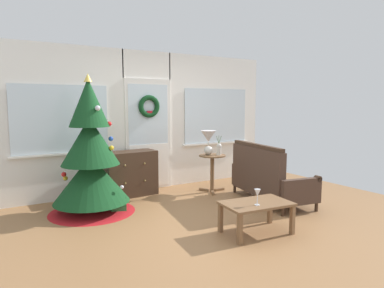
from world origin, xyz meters
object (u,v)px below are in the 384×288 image
at_px(table_lamp, 208,139).
at_px(gift_box, 117,204).
at_px(wine_glass, 257,193).
at_px(christmas_tree, 91,161).
at_px(dresser_cabinet, 130,173).
at_px(flower_vase, 219,148).
at_px(coffee_table, 256,207).
at_px(side_table, 212,166).
at_px(settee_sofa, 266,179).

height_order(table_lamp, gift_box, table_lamp).
bearing_deg(wine_glass, christmas_tree, 126.46).
xyz_separation_m(christmas_tree, dresser_cabinet, (0.82, 0.60, -0.38)).
distance_m(wine_glass, gift_box, 2.16).
relative_size(flower_vase, coffee_table, 0.39).
xyz_separation_m(christmas_tree, flower_vase, (2.29, 0.00, 0.03)).
relative_size(wine_glass, gift_box, 0.87).
bearing_deg(coffee_table, dresser_cabinet, 105.89).
relative_size(christmas_tree, side_table, 2.98).
height_order(dresser_cabinet, flower_vase, flower_vase).
bearing_deg(christmas_tree, wine_glass, -53.54).
bearing_deg(coffee_table, flower_vase, 67.87).
height_order(settee_sofa, coffee_table, settee_sofa).
bearing_deg(settee_sofa, table_lamp, 114.54).
bearing_deg(side_table, christmas_tree, -178.36).
bearing_deg(flower_vase, gift_box, -174.78).
bearing_deg(wine_glass, side_table, 70.13).
relative_size(settee_sofa, flower_vase, 4.66).
bearing_deg(side_table, dresser_cabinet, 158.64).
relative_size(christmas_tree, coffee_table, 2.27).
bearing_deg(gift_box, table_lamp, 8.78).
distance_m(christmas_tree, table_lamp, 2.14).
relative_size(christmas_tree, settee_sofa, 1.24).
bearing_deg(settee_sofa, side_table, 112.48).
relative_size(table_lamp, gift_box, 1.96).
bearing_deg(christmas_tree, settee_sofa, -19.41).
bearing_deg(flower_vase, coffee_table, -112.13).
bearing_deg(table_lamp, christmas_tree, -177.23).
relative_size(dresser_cabinet, flower_vase, 2.63).
bearing_deg(side_table, flower_vase, -30.96).
bearing_deg(table_lamp, dresser_cabinet, 159.27).
height_order(flower_vase, gift_box, flower_vase).
distance_m(table_lamp, gift_box, 2.02).
xyz_separation_m(settee_sofa, flower_vase, (-0.30, 0.92, 0.42)).
distance_m(settee_sofa, table_lamp, 1.26).
relative_size(christmas_tree, flower_vase, 5.78).
bearing_deg(dresser_cabinet, side_table, -21.36).
bearing_deg(settee_sofa, gift_box, 162.06).
bearing_deg(christmas_tree, flower_vase, 0.07).
bearing_deg(gift_box, christmas_tree, 150.85).
xyz_separation_m(christmas_tree, coffee_table, (1.52, -1.88, -0.44)).
xyz_separation_m(side_table, flower_vase, (0.10, -0.06, 0.31)).
distance_m(settee_sofa, coffee_table, 1.44).
relative_size(dresser_cabinet, gift_box, 4.11).
height_order(coffee_table, gift_box, coffee_table).
relative_size(settee_sofa, table_lamp, 3.71).
xyz_separation_m(christmas_tree, side_table, (2.19, 0.06, -0.29)).
height_order(christmas_tree, gift_box, christmas_tree).
bearing_deg(table_lamp, wine_glass, -108.03).
xyz_separation_m(dresser_cabinet, table_lamp, (1.31, -0.50, 0.57)).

